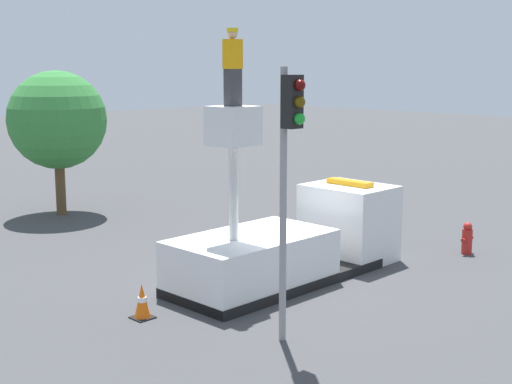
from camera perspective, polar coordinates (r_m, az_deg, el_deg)
The scene contains 7 objects.
ground_plane at distance 18.30m, azimuth 1.71°, elevation -7.17°, with size 120.00×120.00×0.00m, color #424244.
bucket_truck at distance 18.44m, azimuth 2.86°, elevation -4.24°, with size 6.85×2.36×4.51m.
worker at distance 16.39m, azimuth -1.87°, elevation 9.96°, with size 0.40×0.26×1.75m.
traffic_light_pole at distance 13.58m, azimuth 2.65°, elevation 3.30°, with size 0.34×0.57×5.41m.
fire_hydrant at distance 21.67m, azimuth 16.54°, elevation -3.59°, with size 0.54×0.30×0.94m.
traffic_cone_rear at distance 15.83m, azimuth -9.10°, elevation -8.67°, with size 0.44×0.44×0.78m.
tree_left_bg at distance 26.81m, azimuth -15.62°, elevation 5.54°, with size 3.55×3.55×5.26m.
Camera 1 is at (-12.82, -11.87, 5.44)m, focal length 50.00 mm.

